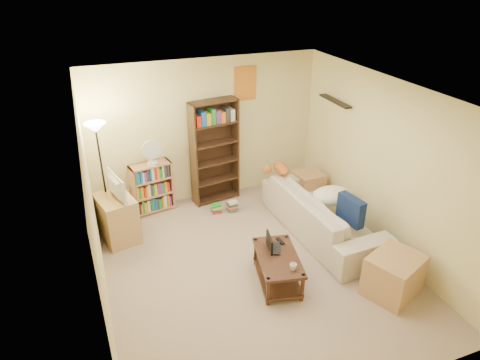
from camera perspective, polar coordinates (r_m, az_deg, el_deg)
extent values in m
plane|color=tan|center=(6.20, 1.93, -11.44)|extent=(4.50, 4.50, 0.00)
cube|color=beige|center=(7.45, -4.59, 6.50)|extent=(4.00, 0.04, 2.50)
cube|color=beige|center=(3.92, 15.42, -15.96)|extent=(4.00, 0.04, 2.50)
cube|color=beige|center=(5.17, -18.88, -4.89)|extent=(0.04, 4.50, 2.50)
cube|color=beige|center=(6.48, 18.69, 1.82)|extent=(0.04, 4.50, 2.50)
cube|color=silver|center=(5.04, 2.37, 11.40)|extent=(4.00, 4.50, 0.04)
cube|color=red|center=(7.43, 0.67, 12.76)|extent=(0.40, 0.02, 0.58)
cube|color=black|center=(7.20, 12.55, 10.25)|extent=(0.12, 0.80, 0.03)
imported|color=#C2B3A0|center=(6.83, 10.92, -4.38)|extent=(2.47, 1.17, 0.69)
cube|color=#12224F|center=(6.39, 14.56, -3.90)|extent=(0.20, 0.47, 0.41)
ellipsoid|color=white|center=(6.84, 12.03, -2.06)|extent=(0.64, 0.46, 0.27)
ellipsoid|color=#C26129|center=(7.18, 5.47, 1.60)|extent=(0.44, 0.22, 0.18)
sphere|color=#C26129|center=(7.06, 3.68, 1.43)|extent=(0.15, 0.15, 0.15)
cube|color=#472A1B|center=(5.73, 5.10, -10.25)|extent=(0.70, 1.02, 0.04)
cube|color=#472A1B|center=(5.92, 4.97, -12.65)|extent=(0.66, 0.97, 0.03)
cube|color=#472A1B|center=(5.50, 3.74, -14.63)|extent=(0.04, 0.04, 0.42)
cube|color=#472A1B|center=(5.59, 8.31, -14.03)|extent=(0.04, 0.04, 0.42)
cube|color=#472A1B|center=(6.12, 2.06, -9.56)|extent=(0.04, 0.04, 0.42)
cube|color=#472A1B|center=(6.21, 6.13, -9.13)|extent=(0.04, 0.04, 0.42)
imported|color=black|center=(5.84, 5.22, -9.05)|extent=(0.43, 0.40, 0.02)
cube|color=white|center=(5.74, 3.94, -8.28)|extent=(0.08, 0.31, 0.21)
imported|color=silver|center=(5.49, 7.10, -11.42)|extent=(0.17, 0.17, 0.09)
cube|color=black|center=(5.98, 5.38, -8.11)|extent=(0.07, 0.17, 0.02)
cube|color=tan|center=(6.82, -16.04, -4.96)|extent=(0.63, 0.77, 0.72)
imported|color=black|center=(6.55, -16.65, -0.90)|extent=(0.68, 0.39, 0.37)
cube|color=#3C2817|center=(7.42, -3.39, 3.70)|extent=(0.86, 0.40, 1.84)
cube|color=#B47A57|center=(7.40, -11.65, -1.01)|extent=(0.72, 0.39, 0.88)
cylinder|color=silver|center=(7.19, -11.57, 2.23)|extent=(0.18, 0.18, 0.04)
cylinder|color=silver|center=(7.15, -11.65, 2.96)|extent=(0.02, 0.02, 0.18)
cylinder|color=silver|center=(7.06, -11.72, 4.05)|extent=(0.31, 0.06, 0.31)
cylinder|color=black|center=(7.20, -16.69, -6.50)|extent=(0.27, 0.27, 0.03)
cylinder|color=black|center=(6.78, -17.63, -0.51)|extent=(0.03, 0.03, 1.73)
cone|color=#FFEFC6|center=(6.43, -18.74, 6.63)|extent=(0.31, 0.31, 0.14)
cube|color=tan|center=(7.76, 9.03, -0.82)|extent=(0.50, 0.50, 0.54)
cube|color=tan|center=(5.95, 19.81, -11.84)|extent=(0.83, 0.77, 0.56)
cube|color=red|center=(7.38, -3.16, -3.77)|extent=(0.18, 0.14, 0.16)
cube|color=#1966B2|center=(7.40, -0.99, -3.51)|extent=(0.18, 0.14, 0.19)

